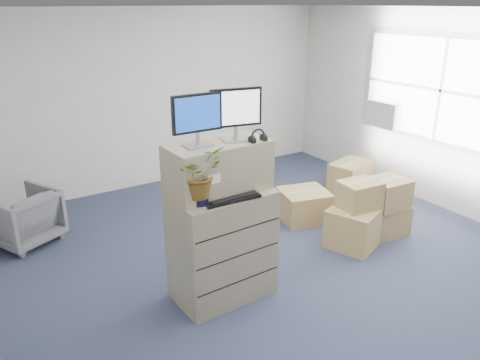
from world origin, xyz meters
The scene contains 19 objects.
ground centered at (0.00, 0.00, 0.00)m, with size 7.00×7.00×0.00m, color #262B44.
wall_back centered at (0.00, 3.51, 1.40)m, with size 6.00×0.02×2.80m, color beige.
wall_right centered at (3.01, 0.00, 1.40)m, with size 0.02×7.00×2.80m, color beige.
window centered at (2.96, 0.50, 1.70)m, with size 0.07×2.72×1.52m.
ac_unit centered at (2.87, 1.40, 1.20)m, with size 0.24×0.60×0.40m, color silver.
filing_cabinet_lower centered at (-0.86, 0.09, 0.57)m, with size 0.98×0.60×1.14m, color gray.
filing_cabinet_upper centered at (-0.87, 0.14, 1.39)m, with size 0.98×0.49×0.49m, color gray.
monitor_left centered at (-1.07, 0.13, 1.90)m, with size 0.49×0.19×0.48m.
monitor_right centered at (-0.68, 0.11, 1.91)m, with size 0.50×0.24×0.50m.
headphones centered at (-0.53, -0.03, 1.68)m, with size 0.16×0.16×0.02m, color black.
keyboard centered at (-0.88, -0.08, 1.16)m, with size 0.56×0.23×0.03m, color black.
mouse centered at (-0.49, -0.01, 1.16)m, with size 0.09×0.06×0.03m, color silver.
water_bottle centered at (-0.76, 0.18, 1.27)m, with size 0.07×0.07×0.26m, color #9A9EA2.
phone_dock centered at (-0.90, 0.15, 1.19)m, with size 0.07×0.06×0.15m.
external_drive centered at (-0.51, 0.26, 1.18)m, with size 0.23×0.17×0.07m, color black.
tissue_box centered at (-0.48, 0.23, 1.26)m, with size 0.25×0.12×0.09m, color #43AAE3.
potted_plant centered at (-1.18, -0.06, 1.40)m, with size 0.51×0.55×0.45m.
office_chair centered at (-2.40, 2.40, 0.38)m, with size 0.73×0.68×0.75m, color #5E5E63.
cardboard_boxes centered at (1.43, 0.59, 0.30)m, with size 2.06×2.00×0.83m.
Camera 1 is at (-2.93, -3.51, 2.87)m, focal length 35.00 mm.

